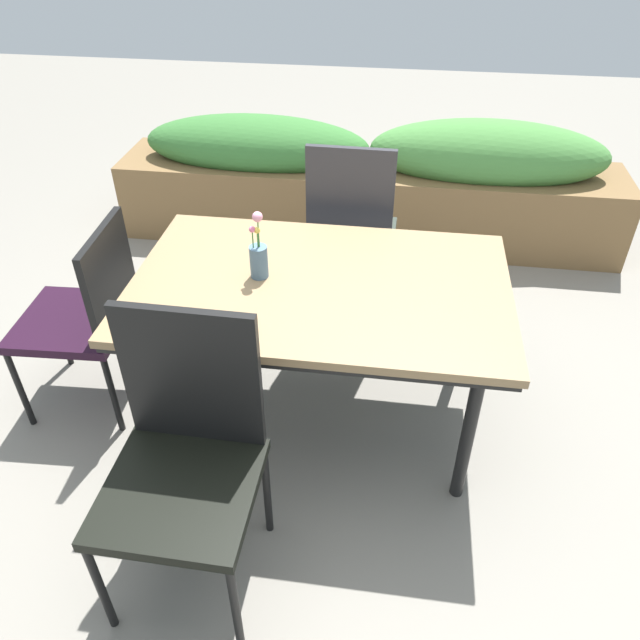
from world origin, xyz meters
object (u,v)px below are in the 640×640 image
object	(u,v)px
planter_box	(370,182)
flower_vase	(259,257)
dining_table	(320,295)
chair_end_left	(88,310)
chair_near_left	(185,449)
chair_far_side	(351,228)

from	to	relation	value
planter_box	flower_vase	bearing A→B (deg)	-100.65
dining_table	chair_end_left	bearing A→B (deg)	179.77
dining_table	chair_end_left	world-z (taller)	chair_end_left
chair_end_left	flower_vase	size ratio (longest dim) A/B	3.20
chair_near_left	planter_box	xyz separation A→B (m)	(0.41, 2.47, -0.17)
chair_far_side	chair_near_left	bearing A→B (deg)	-103.31
chair_far_side	flower_vase	distance (m)	0.82
dining_table	chair_far_side	size ratio (longest dim) A/B	1.41
planter_box	chair_end_left	bearing A→B (deg)	-122.25
flower_vase	planter_box	distance (m)	1.81
planter_box	chair_near_left	bearing A→B (deg)	-99.49
flower_vase	planter_box	size ratio (longest dim) A/B	0.09
dining_table	chair_near_left	bearing A→B (deg)	-114.12
chair_near_left	flower_vase	size ratio (longest dim) A/B	3.63
chair_far_side	chair_end_left	world-z (taller)	chair_far_side
chair_near_left	planter_box	world-z (taller)	chair_near_left
chair_end_left	chair_near_left	bearing A→B (deg)	-140.19
chair_far_side	chair_end_left	distance (m)	1.29
dining_table	planter_box	distance (m)	1.76
chair_near_left	chair_far_side	world-z (taller)	chair_far_side
flower_vase	chair_end_left	bearing A→B (deg)	-179.54
chair_end_left	planter_box	world-z (taller)	chair_end_left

